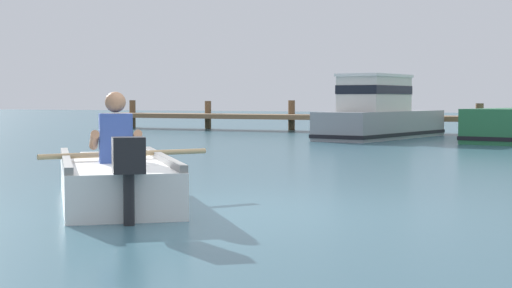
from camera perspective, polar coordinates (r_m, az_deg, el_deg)
ground_plane at (r=8.08m, az=-2.83°, el=-4.78°), size 120.00×120.00×0.00m
wooden_dock at (r=28.61m, az=1.90°, el=1.91°), size 14.57×1.64×1.07m
rowboat_with_person at (r=9.02m, az=-9.78°, el=-2.38°), size 2.93×3.18×1.19m
moored_boat_grey at (r=23.45m, az=8.59°, el=2.01°), size 2.25×5.69×1.80m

